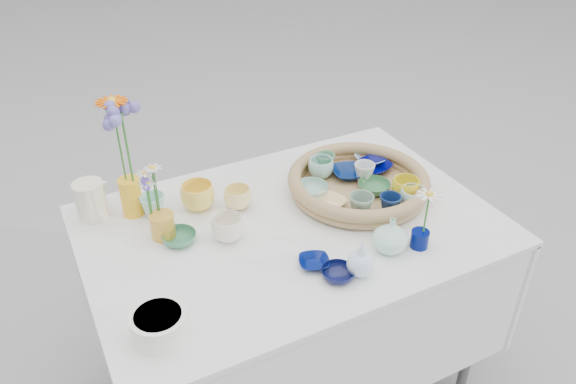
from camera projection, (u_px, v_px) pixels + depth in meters
name	position (u px, v px, depth m)	size (l,w,h in m)	color
ground	(290.00, 382.00, 2.17)	(80.00, 80.00, 0.00)	#999997
display_table	(290.00, 382.00, 2.17)	(1.26, 0.86, 0.77)	white
wicker_tray	(358.00, 183.00, 1.88)	(0.47, 0.47, 0.08)	#986D46
tray_ceramic_0	(349.00, 173.00, 1.95)	(0.12, 0.12, 0.03)	#051B55
tray_ceramic_1	(373.00, 167.00, 1.98)	(0.12, 0.12, 0.03)	#000350
tray_ceramic_2	(405.00, 189.00, 1.82)	(0.09, 0.09, 0.07)	yellow
tray_ceramic_3	(374.00, 187.00, 1.86)	(0.11, 0.11, 0.03)	#377446
tray_ceramic_4	(361.00, 206.00, 1.74)	(0.08, 0.08, 0.07)	gray
tray_ceramic_5	(311.00, 190.00, 1.85)	(0.11, 0.11, 0.03)	#84B8A7
tray_ceramic_6	(321.00, 168.00, 1.93)	(0.09, 0.09, 0.07)	#A6DDD2
tray_ceramic_7	(364.00, 172.00, 1.91)	(0.07, 0.07, 0.07)	silver
tray_ceramic_8	(370.00, 159.00, 2.03)	(0.10, 0.10, 0.03)	#A4CBEA
tray_ceramic_9	(390.00, 204.00, 1.75)	(0.07, 0.07, 0.06)	#102450
tray_ceramic_10	(329.00, 203.00, 1.79)	(0.10, 0.10, 0.02)	#F1CF8E
tray_ceramic_11	(412.00, 198.00, 1.78)	(0.08, 0.08, 0.07)	silver
tray_ceramic_12	(325.00, 162.00, 1.97)	(0.07, 0.07, 0.06)	#59936B
loose_ceramic_0	(198.00, 196.00, 1.80)	(0.11, 0.11, 0.09)	#FFD54D
loose_ceramic_1	(238.00, 198.00, 1.81)	(0.09, 0.09, 0.07)	#FFE789
loose_ceramic_2	(179.00, 238.00, 1.66)	(0.10, 0.10, 0.03)	#377C56
loose_ceramic_3	(228.00, 228.00, 1.67)	(0.10, 0.10, 0.08)	white
loose_ceramic_4	(314.00, 262.00, 1.58)	(0.09, 0.09, 0.02)	#031159
loose_ceramic_5	(153.00, 205.00, 1.77)	(0.08, 0.08, 0.07)	#A2DDCF
loose_ceramic_6	(338.00, 274.00, 1.53)	(0.09, 0.09, 0.03)	#080D38
fluted_bowl	(159.00, 325.00, 1.35)	(0.14, 0.14, 0.07)	white
bud_vase_paleblue	(361.00, 258.00, 1.52)	(0.08, 0.08, 0.12)	#CCEAFF
bud_vase_seafoam	(391.00, 235.00, 1.61)	(0.10, 0.10, 0.11)	#B3E9CF
bud_vase_cobalt	(420.00, 239.00, 1.64)	(0.05, 0.05, 0.05)	#000A53
single_daisy	(426.00, 214.00, 1.60)	(0.08, 0.08, 0.15)	white
tall_vase_yellow	(131.00, 197.00, 1.76)	(0.07, 0.07, 0.13)	yellow
gerbera	(119.00, 142.00, 1.66)	(0.11, 0.11, 0.28)	#F65E00
hydrangea	(127.00, 148.00, 1.66)	(0.09, 0.09, 0.32)	#5F54AA
white_pitcher	(91.00, 200.00, 1.75)	(0.13, 0.09, 0.13)	white
daisy_cup	(163.00, 226.00, 1.68)	(0.07, 0.07, 0.08)	gold
daisy_posy	(152.00, 193.00, 1.62)	(0.08, 0.08, 0.15)	silver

